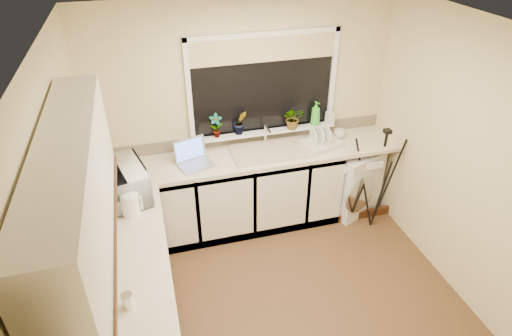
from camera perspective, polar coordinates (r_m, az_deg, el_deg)
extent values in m
plane|color=brown|center=(4.19, 4.02, -17.15)|extent=(3.20, 3.20, 0.00)
plane|color=white|center=(2.84, 5.96, 17.22)|extent=(3.20, 3.20, 0.00)
plane|color=beige|center=(4.61, -1.53, 7.10)|extent=(3.20, 0.00, 3.20)
plane|color=beige|center=(3.26, -22.91, -7.51)|extent=(0.00, 3.00, 3.00)
plane|color=beige|center=(4.13, 26.16, 0.42)|extent=(0.00, 3.00, 3.00)
cube|color=silver|center=(4.70, -4.34, -3.71)|extent=(2.55, 0.60, 0.86)
cube|color=silver|center=(3.56, -15.43, -19.89)|extent=(0.54, 2.40, 0.86)
cube|color=beige|center=(4.51, -0.53, 1.57)|extent=(3.20, 0.60, 0.04)
cube|color=beige|center=(3.23, -16.59, -14.91)|extent=(0.60, 2.40, 0.04)
cube|color=silver|center=(2.55, -22.79, -3.31)|extent=(0.28, 1.90, 0.70)
cube|color=beige|center=(3.10, -22.70, -12.37)|extent=(0.02, 2.40, 0.45)
cube|color=beige|center=(4.71, -1.45, 4.23)|extent=(3.20, 0.02, 0.14)
cube|color=black|center=(4.51, 0.96, 11.06)|extent=(1.50, 0.02, 1.00)
cube|color=tan|center=(4.37, 1.10, 15.54)|extent=(1.50, 0.02, 0.25)
cube|color=white|center=(4.68, 1.10, 4.92)|extent=(1.60, 0.14, 0.03)
cube|color=tan|center=(4.54, 1.91, 2.28)|extent=(0.82, 0.46, 0.03)
cylinder|color=silver|center=(4.64, 1.27, 4.49)|extent=(0.03, 0.03, 0.24)
cube|color=silver|center=(5.13, 12.30, -1.43)|extent=(0.72, 0.71, 0.79)
cube|color=#9B9BA2|center=(4.34, -7.93, 0.33)|extent=(0.39, 0.33, 0.02)
cube|color=#5D87FF|center=(4.39, -8.85, 2.52)|extent=(0.34, 0.15, 0.23)
cylinder|color=white|center=(3.76, -16.44, -4.69)|extent=(0.15, 0.15, 0.20)
cube|color=beige|center=(4.69, 8.70, 3.17)|extent=(0.47, 0.40, 0.06)
cylinder|color=silver|center=(3.04, -16.77, -16.60)|extent=(0.08, 0.08, 0.11)
imported|color=silver|center=(3.95, -17.31, -1.86)|extent=(0.51, 0.64, 0.31)
imported|color=#999999|center=(4.49, -5.37, 5.64)|extent=(0.15, 0.11, 0.26)
imported|color=#999999|center=(4.54, -2.13, 6.12)|extent=(0.15, 0.13, 0.26)
imported|color=#999999|center=(4.68, 4.98, 6.68)|extent=(0.23, 0.21, 0.24)
imported|color=green|center=(4.78, 7.96, 7.24)|extent=(0.13, 0.14, 0.27)
imported|color=#999999|center=(4.88, 9.89, 7.02)|extent=(0.10, 0.10, 0.18)
imported|color=silver|center=(4.90, 11.05, 4.50)|extent=(0.15, 0.15, 0.10)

